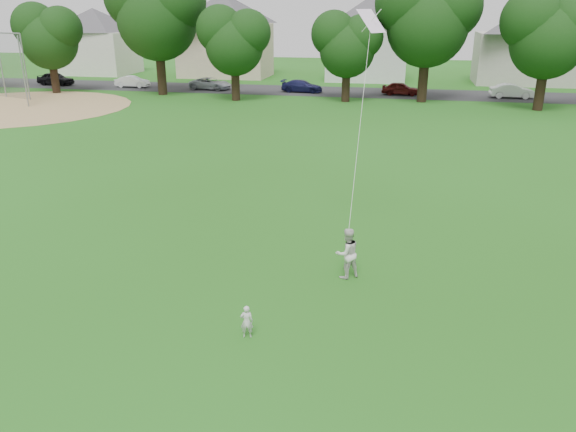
# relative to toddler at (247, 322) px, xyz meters

# --- Properties ---
(ground) EXTENTS (160.00, 160.00, 0.00)m
(ground) POSITION_rel_toddler_xyz_m (-0.97, 0.23, -0.42)
(ground) COLOR #205413
(ground) RESTS_ON ground
(street) EXTENTS (90.00, 7.00, 0.01)m
(street) POSITION_rel_toddler_xyz_m (-0.97, 42.23, -0.41)
(street) COLOR #2D2D30
(street) RESTS_ON ground
(dirt_infield) EXTENTS (18.00, 18.00, 0.02)m
(dirt_infield) POSITION_rel_toddler_xyz_m (-26.97, 28.23, -0.41)
(dirt_infield) COLOR #9E7F51
(dirt_infield) RESTS_ON ground
(toddler) EXTENTS (0.34, 0.26, 0.83)m
(toddler) POSITION_rel_toddler_xyz_m (0.00, 0.00, 0.00)
(toddler) COLOR beige
(toddler) RESTS_ON ground
(older_boy) EXTENTS (0.93, 0.90, 1.51)m
(older_boy) POSITION_rel_toddler_xyz_m (1.97, 3.65, 0.34)
(older_boy) COLOR silver
(older_boy) RESTS_ON ground
(kite) EXTENTS (1.03, 2.18, 6.73)m
(kite) POSITION_rel_toddler_xyz_m (2.05, 5.27, 3.62)
(kite) COLOR white
(kite) RESTS_ON ground
(tree_row) EXTENTS (83.30, 8.50, 11.39)m
(tree_row) POSITION_rel_toddler_xyz_m (1.07, 36.33, 5.99)
(tree_row) COLOR black
(tree_row) RESTS_ON ground
(parked_cars) EXTENTS (72.19, 2.31, 1.28)m
(parked_cars) POSITION_rel_toddler_xyz_m (3.81, 41.23, 0.17)
(parked_cars) COLOR black
(parked_cars) RESTS_ON ground
(house_row) EXTENTS (76.64, 14.01, 10.53)m
(house_row) POSITION_rel_toddler_xyz_m (-0.45, 52.23, 4.62)
(house_row) COLOR white
(house_row) RESTS_ON ground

